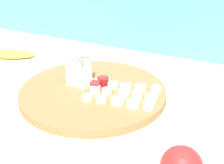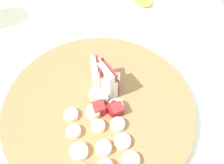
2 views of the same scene
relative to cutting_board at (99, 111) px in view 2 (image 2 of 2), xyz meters
The scene contains 4 objects.
cutting_board is the anchor object (origin of this frame).
apple_wedge_fan 0.06m from the cutting_board, 163.03° to the left, with size 0.06×0.05×0.07m.
apple_dice_pile 0.03m from the cutting_board, 134.47° to the left, with size 0.09×0.06×0.02m.
banana_slice_rows 0.08m from the cutting_board, ahead, with size 0.17×0.12×0.02m.
Camera 2 is at (0.23, 0.08, 1.41)m, focal length 46.76 mm.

